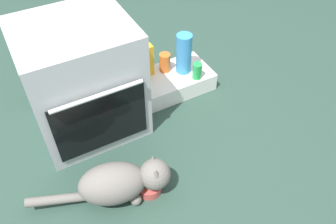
% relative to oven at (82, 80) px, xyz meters
% --- Properties ---
extents(ground, '(8.00, 8.00, 0.00)m').
position_rel_oven_xyz_m(ground, '(0.07, -0.48, -0.37)').
color(ground, '#284238').
extents(oven, '(0.65, 0.63, 0.74)m').
position_rel_oven_xyz_m(oven, '(0.00, 0.00, 0.00)').
color(oven, '#B7BABF').
rests_on(oven, ground).
extents(pantry_cabinet, '(0.55, 0.33, 0.13)m').
position_rel_oven_xyz_m(pantry_cabinet, '(0.66, 0.04, -0.30)').
color(pantry_cabinet, white).
rests_on(pantry_cabinet, ground).
extents(food_bowl, '(0.14, 0.14, 0.09)m').
position_rel_oven_xyz_m(food_bowl, '(0.11, -0.67, -0.33)').
color(food_bowl, '#C64C47').
rests_on(food_bowl, ground).
extents(cat, '(0.76, 0.33, 0.25)m').
position_rel_oven_xyz_m(cat, '(-0.04, -0.62, -0.24)').
color(cat, slate).
rests_on(cat, ground).
extents(sauce_jar, '(0.08, 0.08, 0.14)m').
position_rel_oven_xyz_m(sauce_jar, '(0.63, 0.11, -0.16)').
color(sauce_jar, '#D16023').
rests_on(sauce_jar, pantry_cabinet).
extents(water_bottle, '(0.11, 0.11, 0.30)m').
position_rel_oven_xyz_m(water_bottle, '(0.74, 0.04, -0.08)').
color(water_bottle, '#388CD1').
rests_on(water_bottle, pantry_cabinet).
extents(soda_can, '(0.07, 0.07, 0.12)m').
position_rel_oven_xyz_m(soda_can, '(0.79, -0.07, -0.17)').
color(soda_can, green).
rests_on(soda_can, pantry_cabinet).
extents(juice_carton, '(0.09, 0.06, 0.24)m').
position_rel_oven_xyz_m(juice_carton, '(0.49, 0.13, -0.11)').
color(juice_carton, orange).
rests_on(juice_carton, pantry_cabinet).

